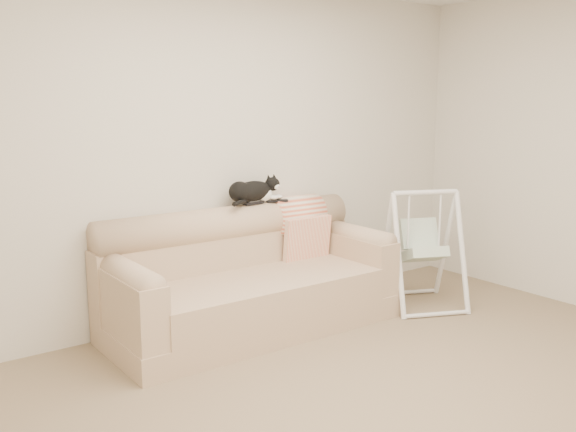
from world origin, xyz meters
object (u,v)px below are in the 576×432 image
(tuxedo_cat, at_px, (253,191))
(remote_b, at_px, (277,201))
(baby_swing, at_px, (423,248))
(sofa, at_px, (248,282))
(remote_a, at_px, (254,203))

(tuxedo_cat, bearing_deg, remote_b, -8.55)
(remote_b, relative_size, baby_swing, 0.18)
(sofa, bearing_deg, baby_swing, -16.65)
(sofa, xyz_separation_m, remote_b, (0.43, 0.21, 0.56))
(sofa, distance_m, baby_swing, 1.52)
(remote_a, bearing_deg, baby_swing, -28.18)
(tuxedo_cat, xyz_separation_m, baby_swing, (1.24, -0.68, -0.51))
(remote_b, bearing_deg, tuxedo_cat, 171.45)
(sofa, relative_size, baby_swing, 2.22)
(sofa, height_order, baby_swing, baby_swing)
(tuxedo_cat, bearing_deg, baby_swing, -28.61)
(sofa, distance_m, remote_b, 0.73)
(remote_b, height_order, tuxedo_cat, tuxedo_cat)
(baby_swing, bearing_deg, remote_a, 151.82)
(remote_a, bearing_deg, sofa, -132.60)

